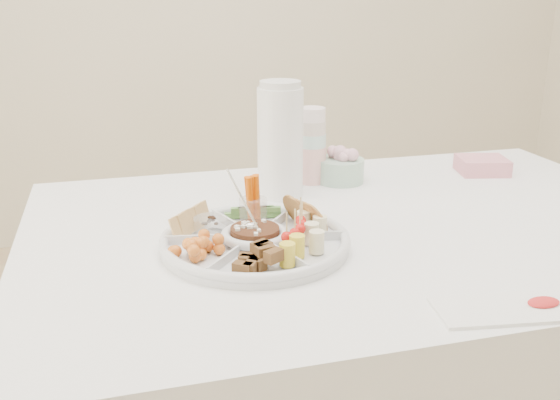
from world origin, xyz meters
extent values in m
cube|color=white|center=(0.00, 0.00, 0.38)|extent=(1.52, 1.02, 0.76)
cylinder|color=white|center=(-0.28, -0.08, 0.78)|extent=(0.45, 0.45, 0.04)
cylinder|color=#50351E|center=(-0.28, -0.08, 0.79)|extent=(0.12, 0.12, 0.04)
cylinder|color=beige|center=(-0.02, 0.33, 0.87)|extent=(0.09, 0.09, 0.22)
cylinder|color=white|center=(-0.14, 0.24, 0.91)|extent=(0.13, 0.13, 0.30)
cylinder|color=#AFC1B7|center=(0.05, 0.31, 0.81)|extent=(0.15, 0.15, 0.10)
cube|color=pink|center=(0.48, 0.29, 0.78)|extent=(0.16, 0.14, 0.04)
cube|color=silver|center=(0.10, -0.45, 0.76)|extent=(0.32, 0.15, 0.01)
camera|label=1|loc=(-0.54, -1.23, 1.26)|focal=40.00mm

